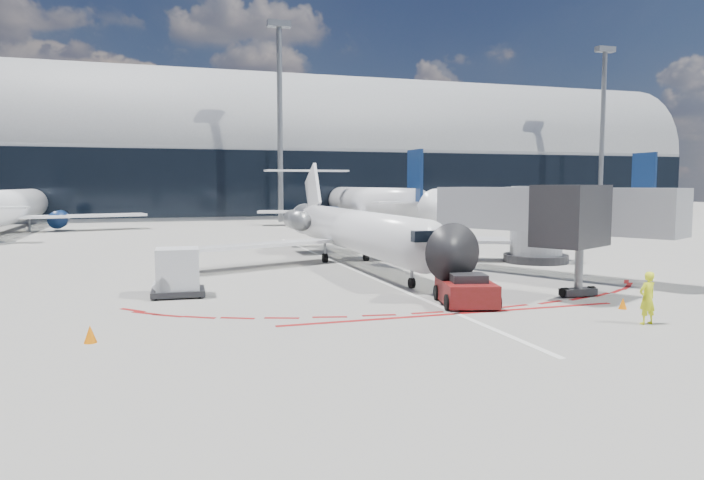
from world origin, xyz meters
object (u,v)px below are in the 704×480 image
object	(u,v)px
regional_jet	(351,229)
ramp_worker	(647,298)
pushback_tug	(466,291)
uld_container	(178,273)

from	to	relation	value
regional_jet	ramp_worker	distance (m)	19.67
pushback_tug	ramp_worker	size ratio (longest dim) A/B	2.76
pushback_tug	uld_container	size ratio (longest dim) A/B	2.20
ramp_worker	uld_container	bearing A→B (deg)	-39.20
uld_container	ramp_worker	bearing A→B (deg)	-31.77
pushback_tug	uld_container	xyz separation A→B (m)	(-11.17, 5.60, 0.47)
regional_jet	pushback_tug	world-z (taller)	regional_jet
regional_jet	ramp_worker	size ratio (longest dim) A/B	13.82
pushback_tug	uld_container	distance (m)	12.50
pushback_tug	ramp_worker	distance (m)	6.76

